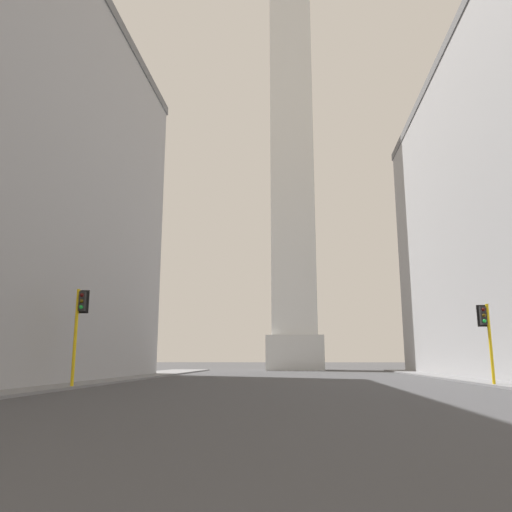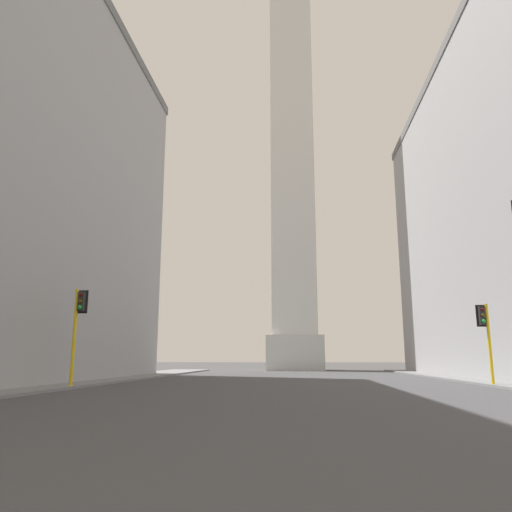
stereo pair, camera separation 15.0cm
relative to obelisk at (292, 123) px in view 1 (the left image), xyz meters
The scene contains 4 objects.
sidewalk_left 59.86m from the obelisk, 107.41° to the right, with size 5.00×84.20×0.15m, color slate.
obelisk is the anchor object (origin of this frame).
traffic_light_mid_right 53.56m from the obelisk, 73.54° to the right, with size 0.78×0.50×4.87m.
traffic_light_mid_left 56.40m from the obelisk, 105.03° to the right, with size 0.77×0.50×5.49m.
Camera 1 is at (0.49, -0.87, 1.66)m, focal length 35.00 mm.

